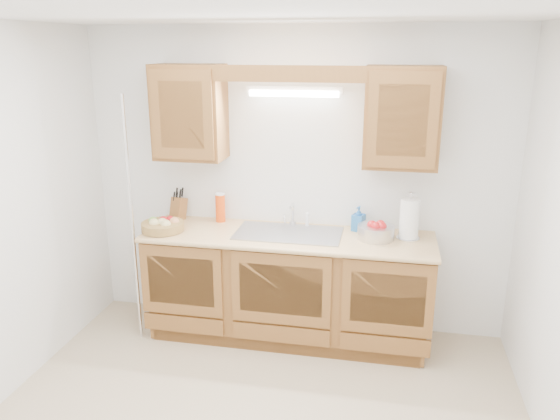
% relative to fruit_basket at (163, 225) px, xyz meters
% --- Properties ---
extents(room, '(3.52, 3.50, 2.50)m').
position_rel_fruit_basket_xyz_m(room, '(1.01, -1.08, 0.30)').
color(room, tan).
rests_on(room, ground).
extents(base_cabinets, '(2.20, 0.60, 0.86)m').
position_rel_fruit_basket_xyz_m(base_cabinets, '(1.01, 0.12, -0.51)').
color(base_cabinets, brown).
rests_on(base_cabinets, ground).
extents(countertop, '(2.30, 0.63, 0.04)m').
position_rel_fruit_basket_xyz_m(countertop, '(1.01, 0.11, -0.07)').
color(countertop, tan).
rests_on(countertop, base_cabinets).
extents(upper_cabinet_left, '(0.55, 0.33, 0.75)m').
position_rel_fruit_basket_xyz_m(upper_cabinet_left, '(0.18, 0.26, 0.88)').
color(upper_cabinet_left, brown).
rests_on(upper_cabinet_left, room).
extents(upper_cabinet_right, '(0.55, 0.33, 0.75)m').
position_rel_fruit_basket_xyz_m(upper_cabinet_right, '(1.84, 0.26, 0.88)').
color(upper_cabinet_right, brown).
rests_on(upper_cabinet_right, room).
extents(valance, '(2.20, 0.05, 0.12)m').
position_rel_fruit_basket_xyz_m(valance, '(1.01, 0.11, 1.19)').
color(valance, brown).
rests_on(valance, room).
extents(fluorescent_fixture, '(0.76, 0.08, 0.08)m').
position_rel_fruit_basket_xyz_m(fluorescent_fixture, '(1.01, 0.34, 1.05)').
color(fluorescent_fixture, white).
rests_on(fluorescent_fixture, room).
extents(sink, '(0.84, 0.46, 0.36)m').
position_rel_fruit_basket_xyz_m(sink, '(1.01, 0.13, -0.12)').
color(sink, '#9E9EA3').
rests_on(sink, countertop).
extents(wire_shelf_pole, '(0.03, 0.03, 2.00)m').
position_rel_fruit_basket_xyz_m(wire_shelf_pole, '(-0.19, -0.14, 0.05)').
color(wire_shelf_pole, silver).
rests_on(wire_shelf_pole, ground).
extents(outlet_plate, '(0.08, 0.01, 0.12)m').
position_rel_fruit_basket_xyz_m(outlet_plate, '(1.96, 0.41, 0.20)').
color(outlet_plate, white).
rests_on(outlet_plate, room).
extents(fruit_basket, '(0.44, 0.44, 0.11)m').
position_rel_fruit_basket_xyz_m(fruit_basket, '(0.00, 0.00, 0.00)').
color(fruit_basket, '#AF8646').
rests_on(fruit_basket, countertop).
extents(knife_block, '(0.13, 0.18, 0.28)m').
position_rel_fruit_basket_xyz_m(knife_block, '(0.02, 0.31, 0.05)').
color(knife_block, brown).
rests_on(knife_block, countertop).
extents(orange_canister, '(0.09, 0.09, 0.25)m').
position_rel_fruit_basket_xyz_m(orange_canister, '(0.39, 0.33, 0.08)').
color(orange_canister, '#F0480D').
rests_on(orange_canister, countertop).
extents(soap_bottle, '(0.12, 0.12, 0.20)m').
position_rel_fruit_basket_xyz_m(soap_bottle, '(1.55, 0.31, 0.05)').
color(soap_bottle, '#2264AE').
rests_on(soap_bottle, countertop).
extents(sponge, '(0.11, 0.08, 0.02)m').
position_rel_fruit_basket_xyz_m(sponge, '(1.55, 0.36, -0.04)').
color(sponge, '#CC333F').
rests_on(sponge, countertop).
extents(paper_towel, '(0.18, 0.18, 0.38)m').
position_rel_fruit_basket_xyz_m(paper_towel, '(1.94, 0.20, 0.11)').
color(paper_towel, silver).
rests_on(paper_towel, countertop).
extents(apple_bowl, '(0.33, 0.33, 0.15)m').
position_rel_fruit_basket_xyz_m(apple_bowl, '(1.70, 0.14, 0.02)').
color(apple_bowl, silver).
rests_on(apple_bowl, countertop).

